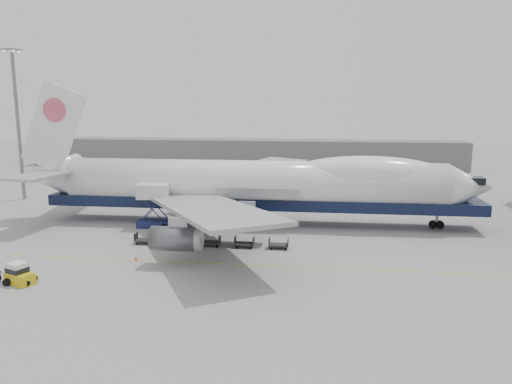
# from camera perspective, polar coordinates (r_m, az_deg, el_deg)

# --- Properties ---
(ground) EXTENTS (260.00, 260.00, 0.00)m
(ground) POSITION_cam_1_polar(r_m,az_deg,el_deg) (59.27, -1.77, -6.38)
(ground) COLOR gray
(ground) RESTS_ON ground
(apron_line) EXTENTS (60.00, 0.15, 0.01)m
(apron_line) POSITION_cam_1_polar(r_m,az_deg,el_deg) (53.64, -2.76, -8.24)
(apron_line) COLOR gold
(apron_line) RESTS_ON ground
(hangar) EXTENTS (110.00, 8.00, 7.00)m
(hangar) POSITION_cam_1_polar(r_m,az_deg,el_deg) (128.13, -1.45, 4.46)
(hangar) COLOR slate
(hangar) RESTS_ON ground
(floodlight_mast) EXTENTS (2.40, 2.40, 25.43)m
(floodlight_mast) POSITION_cam_1_polar(r_m,az_deg,el_deg) (94.76, -25.61, 7.76)
(floodlight_mast) COLOR slate
(floodlight_mast) RESTS_ON ground
(airliner) EXTENTS (67.00, 55.30, 19.98)m
(airliner) POSITION_cam_1_polar(r_m,az_deg,el_deg) (69.47, 0.23, 0.94)
(airliner) COLOR white
(airliner) RESTS_ON ground
(catering_truck) EXTENTS (4.65, 3.35, 6.00)m
(catering_truck) POSITION_cam_1_polar(r_m,az_deg,el_deg) (69.13, -11.61, -1.19)
(catering_truck) COLOR navy
(catering_truck) RESTS_ON ground
(baggage_tug) EXTENTS (3.13, 2.43, 2.03)m
(baggage_tug) POSITION_cam_1_polar(r_m,az_deg,el_deg) (53.02, -25.47, -8.51)
(baggage_tug) COLOR gold
(baggage_tug) RESTS_ON ground
(traffic_cone) EXTENTS (0.36, 0.36, 0.53)m
(traffic_cone) POSITION_cam_1_polar(r_m,az_deg,el_deg) (56.30, -13.57, -7.35)
(traffic_cone) COLOR #E05E0B
(traffic_cone) RESTS_ON ground
(dolly_0) EXTENTS (2.30, 1.35, 1.30)m
(dolly_0) POSITION_cam_1_polar(r_m,az_deg,el_deg) (62.13, -12.59, -5.32)
(dolly_0) COLOR #2D2D30
(dolly_0) RESTS_ON ground
(dolly_1) EXTENTS (2.30, 1.35, 1.30)m
(dolly_1) POSITION_cam_1_polar(r_m,az_deg,el_deg) (60.91, -8.97, -5.52)
(dolly_1) COLOR #2D2D30
(dolly_1) RESTS_ON ground
(dolly_2) EXTENTS (2.30, 1.35, 1.30)m
(dolly_2) POSITION_cam_1_polar(r_m,az_deg,el_deg) (59.94, -5.21, -5.69)
(dolly_2) COLOR #2D2D30
(dolly_2) RESTS_ON ground
(dolly_3) EXTENTS (2.30, 1.35, 1.30)m
(dolly_3) POSITION_cam_1_polar(r_m,az_deg,el_deg) (59.24, -1.35, -5.85)
(dolly_3) COLOR #2D2D30
(dolly_3) RESTS_ON ground
(dolly_4) EXTENTS (2.30, 1.35, 1.30)m
(dolly_4) POSITION_cam_1_polar(r_m,az_deg,el_deg) (58.81, 2.60, -5.98)
(dolly_4) COLOR #2D2D30
(dolly_4) RESTS_ON ground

